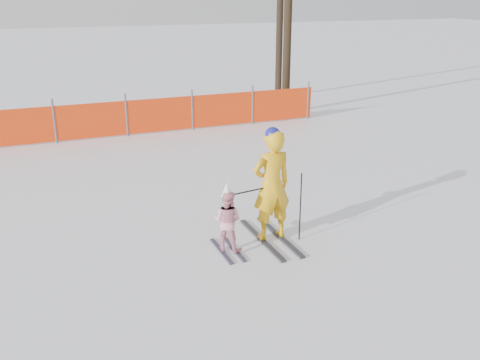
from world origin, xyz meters
The scene contains 6 objects.
ground centered at (0.00, 0.00, 0.00)m, with size 120.00×120.00×0.00m, color white.
adult centered at (0.40, 0.09, 0.99)m, with size 0.71×1.70×1.98m.
child centered at (-0.44, -0.04, 0.55)m, with size 0.63×0.96×1.20m.
ski_poles centered at (0.56, -0.06, 0.73)m, with size 1.18×0.20×1.21m.
safety_fence centered at (-1.47, 7.95, 0.56)m, with size 14.14×0.06×1.25m.
tree_trunks centered at (5.69, 10.25, 3.04)m, with size 1.32×3.00×6.46m.
Camera 1 is at (-3.25, -7.43, 4.04)m, focal length 40.00 mm.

